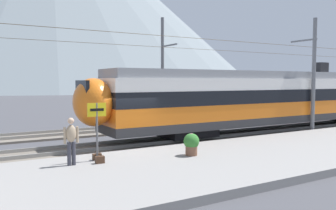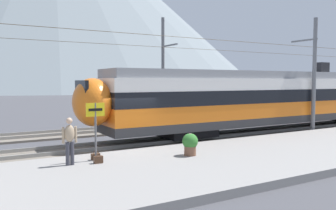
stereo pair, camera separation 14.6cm
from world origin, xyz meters
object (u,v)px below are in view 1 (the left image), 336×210
at_px(catenary_mast_far_side, 163,69).
at_px(handbag_beside_passenger, 100,160).
at_px(platform_sign, 97,118).
at_px(passenger_walking, 71,139).
at_px(catenary_mast_mid, 312,73).
at_px(train_near_platform, 277,97).
at_px(handbag_near_sign, 97,157).
at_px(potted_plant_platform_edge, 191,143).

distance_m(catenary_mast_far_side, handbag_beside_passenger, 14.29).
xyz_separation_m(platform_sign, passenger_walking, (-1.01, -0.21, -0.65)).
bearing_deg(handbag_beside_passenger, catenary_mast_mid, 8.47).
xyz_separation_m(catenary_mast_mid, passenger_walking, (-15.44, -1.93, -2.53)).
bearing_deg(train_near_platform, catenary_mast_mid, -47.48).
xyz_separation_m(catenary_mast_far_side, handbag_near_sign, (-8.60, -10.12, -3.75)).
height_order(train_near_platform, passenger_walking, train_near_platform).
height_order(catenary_mast_mid, potted_plant_platform_edge, catenary_mast_mid).
relative_size(train_near_platform, potted_plant_platform_edge, 29.08).
relative_size(handbag_near_sign, potted_plant_platform_edge, 0.41).
xyz_separation_m(catenary_mast_far_side, potted_plant_platform_edge, (-5.07, -11.27, -3.37)).
bearing_deg(catenary_mast_far_side, catenary_mast_mid, -55.89).
height_order(catenary_mast_far_side, handbag_near_sign, catenary_mast_far_side).
relative_size(catenary_mast_far_side, handbag_near_sign, 110.43).
bearing_deg(handbag_near_sign, passenger_walking, -160.92).
bearing_deg(passenger_walking, handbag_beside_passenger, -13.65).
bearing_deg(handbag_beside_passenger, catenary_mast_far_side, 50.95).
bearing_deg(passenger_walking, catenary_mast_far_side, 47.37).
xyz_separation_m(platform_sign, handbag_near_sign, (0.03, 0.15, -1.47)).
distance_m(catenary_mast_mid, handbag_near_sign, 14.86).
bearing_deg(train_near_platform, passenger_walking, -166.26).
distance_m(platform_sign, handbag_beside_passenger, 1.52).
relative_size(train_near_platform, catenary_mast_mid, 0.65).
relative_size(passenger_walking, potted_plant_platform_edge, 1.91).
xyz_separation_m(handbag_beside_passenger, potted_plant_platform_edge, (3.62, -0.55, 0.37)).
relative_size(handbag_beside_passenger, potted_plant_platform_edge, 0.44).
bearing_deg(potted_plant_platform_edge, platform_sign, 164.42).
bearing_deg(train_near_platform, catenary_mast_far_side, 122.04).
distance_m(platform_sign, passenger_walking, 1.22).
xyz_separation_m(train_near_platform, handbag_near_sign, (-13.01, -3.07, -1.82)).
bearing_deg(handbag_near_sign, catenary_mast_far_side, 49.64).
bearing_deg(catenary_mast_far_side, passenger_walking, -132.63).
xyz_separation_m(passenger_walking, handbag_beside_passenger, (0.96, -0.23, -0.81)).
height_order(platform_sign, passenger_walking, platform_sign).
bearing_deg(catenary_mast_mid, platform_sign, -173.21).
bearing_deg(passenger_walking, train_near_platform, 13.74).
bearing_deg(potted_plant_platform_edge, catenary_mast_far_side, 65.78).
relative_size(platform_sign, passenger_walking, 1.28).
height_order(handbag_near_sign, potted_plant_platform_edge, potted_plant_platform_edge).
distance_m(catenary_mast_far_side, platform_sign, 13.61).
relative_size(platform_sign, handbag_near_sign, 6.02).
bearing_deg(platform_sign, catenary_mast_far_side, 49.96).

